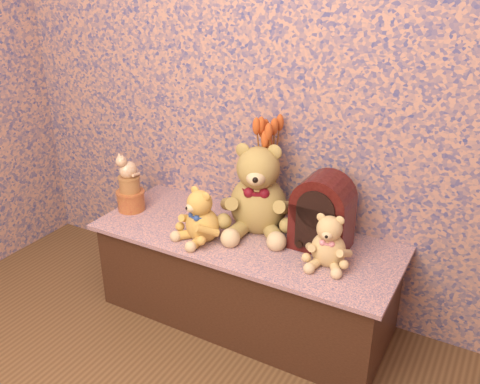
% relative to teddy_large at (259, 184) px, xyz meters
% --- Properties ---
extents(display_shelf, '(1.42, 0.57, 0.45)m').
position_rel_teddy_large_xyz_m(display_shelf, '(-0.01, -0.10, -0.45)').
color(display_shelf, navy).
rests_on(display_shelf, ground).
extents(teddy_large, '(0.49, 0.53, 0.45)m').
position_rel_teddy_large_xyz_m(teddy_large, '(0.00, 0.00, 0.00)').
color(teddy_large, olive).
rests_on(teddy_large, display_shelf).
extents(teddy_medium, '(0.29, 0.31, 0.27)m').
position_rel_teddy_large_xyz_m(teddy_medium, '(-0.17, -0.22, -0.09)').
color(teddy_medium, '#B98234').
rests_on(teddy_medium, display_shelf).
extents(teddy_small, '(0.23, 0.26, 0.24)m').
position_rel_teddy_large_xyz_m(teddy_small, '(0.40, -0.14, -0.10)').
color(teddy_small, tan).
rests_on(teddy_small, display_shelf).
extents(cathedral_radio, '(0.25, 0.18, 0.34)m').
position_rel_teddy_large_xyz_m(cathedral_radio, '(0.32, -0.02, -0.06)').
color(cathedral_radio, '#3B0B0A').
rests_on(cathedral_radio, display_shelf).
extents(ceramic_vase, '(0.14, 0.14, 0.19)m').
position_rel_teddy_large_xyz_m(ceramic_vase, '(0.01, 0.07, -0.13)').
color(ceramic_vase, tan).
rests_on(ceramic_vase, display_shelf).
extents(dried_stalks, '(0.25, 0.25, 0.41)m').
position_rel_teddy_large_xyz_m(dried_stalks, '(0.01, 0.07, 0.17)').
color(dried_stalks, '#C5501F').
rests_on(dried_stalks, ceramic_vase).
extents(biscuit_tin_lower, '(0.15, 0.15, 0.10)m').
position_rel_teddy_large_xyz_m(biscuit_tin_lower, '(-0.65, -0.14, -0.18)').
color(biscuit_tin_lower, '#C6863A').
rests_on(biscuit_tin_lower, display_shelf).
extents(biscuit_tin_upper, '(0.13, 0.13, 0.08)m').
position_rel_teddy_large_xyz_m(biscuit_tin_upper, '(-0.65, -0.14, -0.09)').
color(biscuit_tin_upper, tan).
rests_on(biscuit_tin_upper, biscuit_tin_lower).
extents(cat_figurine, '(0.13, 0.13, 0.13)m').
position_rel_teddy_large_xyz_m(cat_figurine, '(-0.65, -0.14, 0.02)').
color(cat_figurine, silver).
rests_on(cat_figurine, biscuit_tin_upper).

